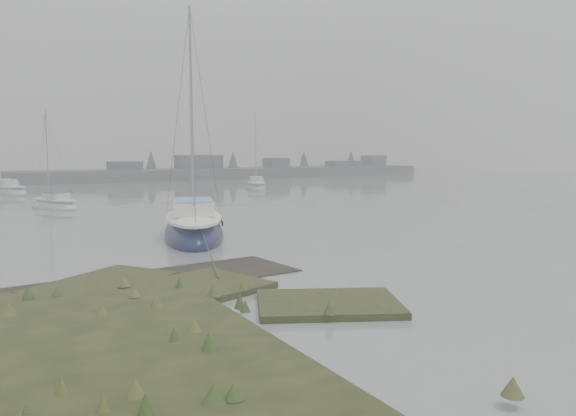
{
  "coord_description": "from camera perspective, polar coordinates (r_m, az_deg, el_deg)",
  "views": [
    {
      "loc": [
        -7.11,
        -11.93,
        3.91
      ],
      "look_at": [
        2.96,
        5.92,
        1.8
      ],
      "focal_mm": 35.0,
      "sensor_mm": 36.0,
      "label": 1
    }
  ],
  "objects": [
    {
      "name": "sailboat_far_a",
      "position": [
        56.07,
        -27.06,
        1.51
      ],
      "size": [
        5.19,
        6.42,
        8.92
      ],
      "rotation": [
        0.0,
        0.0,
        0.58
      ],
      "color": "#B3B7BC",
      "rests_on": "ground"
    },
    {
      "name": "sailboat_white",
      "position": [
        41.18,
        -22.64,
        0.28
      ],
      "size": [
        3.47,
        5.33,
        7.17
      ],
      "rotation": [
        0.0,
        0.0,
        0.39
      ],
      "color": "silver",
      "rests_on": "ground"
    },
    {
      "name": "far_shoreline",
      "position": [
        81.32,
        -4.73,
        3.7
      ],
      "size": [
        60.0,
        8.0,
        4.15
      ],
      "color": "#4C4F51",
      "rests_on": "ground"
    },
    {
      "name": "ground",
      "position": [
        42.71,
        -19.72,
        0.28
      ],
      "size": [
        160.0,
        160.0,
        0.0
      ],
      "primitive_type": "plane",
      "color": "slate",
      "rests_on": "ground"
    },
    {
      "name": "sailboat_main",
      "position": [
        25.66,
        -9.55,
        -2.18
      ],
      "size": [
        5.04,
        8.39,
        11.25
      ],
      "rotation": [
        0.0,
        0.0,
        -0.33
      ],
      "color": "black",
      "rests_on": "ground"
    },
    {
      "name": "sailboat_far_b",
      "position": [
        56.93,
        -3.24,
        2.19
      ],
      "size": [
        4.08,
        6.21,
        8.36
      ],
      "rotation": [
        0.0,
        0.0,
        -0.4
      ],
      "color": "#A0A4AA",
      "rests_on": "ground"
    }
  ]
}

